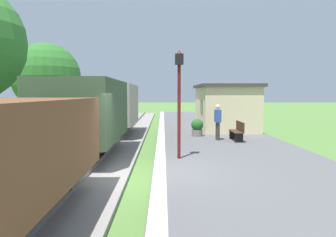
{
  "coord_description": "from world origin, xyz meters",
  "views": [
    {
      "loc": [
        0.5,
        -9.2,
        2.48
      ],
      "look_at": [
        0.72,
        4.93,
        1.38
      ],
      "focal_mm": 34.46,
      "sensor_mm": 36.0,
      "label": 1
    }
  ],
  "objects_px": {
    "potted_planter": "(197,127)",
    "station_hut": "(225,107)",
    "freight_train": "(89,116)",
    "tree_trackside_far": "(46,77)",
    "bench_near_hut": "(238,131)",
    "person_waiting": "(218,121)",
    "lamp_post_near": "(179,84)",
    "bench_down_platform": "(210,117)"
  },
  "relations": [
    {
      "from": "freight_train",
      "to": "person_waiting",
      "type": "distance_m",
      "value": 6.18
    },
    {
      "from": "freight_train",
      "to": "potted_planter",
      "type": "bearing_deg",
      "value": 41.74
    },
    {
      "from": "bench_near_hut",
      "to": "person_waiting",
      "type": "relative_size",
      "value": 0.88
    },
    {
      "from": "freight_train",
      "to": "station_hut",
      "type": "bearing_deg",
      "value": 48.25
    },
    {
      "from": "station_hut",
      "to": "tree_trackside_far",
      "type": "xyz_separation_m",
      "value": [
        -10.74,
        -1.13,
        1.79
      ]
    },
    {
      "from": "person_waiting",
      "to": "lamp_post_near",
      "type": "height_order",
      "value": "lamp_post_near"
    },
    {
      "from": "bench_near_hut",
      "to": "bench_down_platform",
      "type": "xyz_separation_m",
      "value": [
        0.0,
        9.16,
        0.0
      ]
    },
    {
      "from": "station_hut",
      "to": "bench_near_hut",
      "type": "distance_m",
      "value": 5.2
    },
    {
      "from": "potted_planter",
      "to": "station_hut",
      "type": "bearing_deg",
      "value": 58.47
    },
    {
      "from": "bench_down_platform",
      "to": "freight_train",
      "type": "bearing_deg",
      "value": -118.85
    },
    {
      "from": "tree_trackside_far",
      "to": "bench_near_hut",
      "type": "bearing_deg",
      "value": -20.98
    },
    {
      "from": "person_waiting",
      "to": "potted_planter",
      "type": "height_order",
      "value": "person_waiting"
    },
    {
      "from": "bench_down_platform",
      "to": "tree_trackside_far",
      "type": "height_order",
      "value": "tree_trackside_far"
    },
    {
      "from": "station_hut",
      "to": "potted_planter",
      "type": "height_order",
      "value": "station_hut"
    },
    {
      "from": "person_waiting",
      "to": "potted_planter",
      "type": "bearing_deg",
      "value": -68.9
    },
    {
      "from": "freight_train",
      "to": "bench_down_platform",
      "type": "relative_size",
      "value": 12.93
    },
    {
      "from": "tree_trackside_far",
      "to": "freight_train",
      "type": "bearing_deg",
      "value": -58.77
    },
    {
      "from": "bench_near_hut",
      "to": "person_waiting",
      "type": "bearing_deg",
      "value": 166.42
    },
    {
      "from": "station_hut",
      "to": "person_waiting",
      "type": "bearing_deg",
      "value": -104.67
    },
    {
      "from": "station_hut",
      "to": "lamp_post_near",
      "type": "xyz_separation_m",
      "value": [
        -3.35,
        -9.24,
        1.15
      ]
    },
    {
      "from": "bench_near_hut",
      "to": "lamp_post_near",
      "type": "distance_m",
      "value": 5.51
    },
    {
      "from": "potted_planter",
      "to": "tree_trackside_far",
      "type": "height_order",
      "value": "tree_trackside_far"
    },
    {
      "from": "station_hut",
      "to": "person_waiting",
      "type": "distance_m",
      "value": 5.07
    },
    {
      "from": "station_hut",
      "to": "person_waiting",
      "type": "height_order",
      "value": "station_hut"
    },
    {
      "from": "bench_near_hut",
      "to": "tree_trackside_far",
      "type": "height_order",
      "value": "tree_trackside_far"
    },
    {
      "from": "freight_train",
      "to": "bench_near_hut",
      "type": "distance_m",
      "value": 6.96
    },
    {
      "from": "station_hut",
      "to": "bench_near_hut",
      "type": "relative_size",
      "value": 3.87
    },
    {
      "from": "bench_down_platform",
      "to": "potted_planter",
      "type": "distance_m",
      "value": 7.68
    },
    {
      "from": "lamp_post_near",
      "to": "potted_planter",
      "type": "bearing_deg",
      "value": 77.87
    },
    {
      "from": "freight_train",
      "to": "lamp_post_near",
      "type": "height_order",
      "value": "lamp_post_near"
    },
    {
      "from": "bench_near_hut",
      "to": "potted_planter",
      "type": "height_order",
      "value": "potted_planter"
    },
    {
      "from": "freight_train",
      "to": "bench_near_hut",
      "type": "xyz_separation_m",
      "value": [
        6.43,
        2.52,
        -0.88
      ]
    },
    {
      "from": "potted_planter",
      "to": "freight_train",
      "type": "bearing_deg",
      "value": -138.26
    },
    {
      "from": "bench_near_hut",
      "to": "tree_trackside_far",
      "type": "bearing_deg",
      "value": 159.02
    },
    {
      "from": "freight_train",
      "to": "potted_planter",
      "type": "relative_size",
      "value": 21.18
    },
    {
      "from": "potted_planter",
      "to": "bench_down_platform",
      "type": "bearing_deg",
      "value": 76.95
    },
    {
      "from": "bench_down_platform",
      "to": "tree_trackside_far",
      "type": "bearing_deg",
      "value": -153.44
    },
    {
      "from": "bench_down_platform",
      "to": "person_waiting",
      "type": "height_order",
      "value": "person_waiting"
    },
    {
      "from": "freight_train",
      "to": "bench_down_platform",
      "type": "distance_m",
      "value": 13.36
    },
    {
      "from": "bench_near_hut",
      "to": "potted_planter",
      "type": "distance_m",
      "value": 2.41
    },
    {
      "from": "potted_planter",
      "to": "lamp_post_near",
      "type": "distance_m",
      "value": 6.29
    },
    {
      "from": "bench_near_hut",
      "to": "potted_planter",
      "type": "relative_size",
      "value": 1.64
    }
  ]
}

